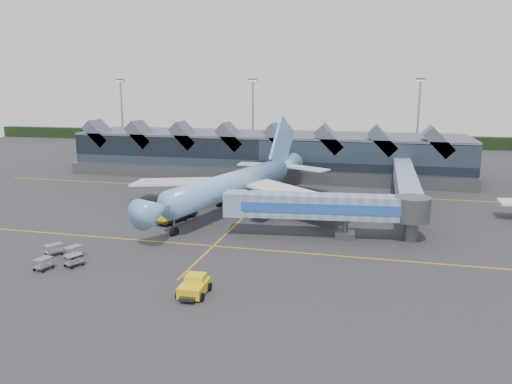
% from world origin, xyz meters
% --- Properties ---
extents(ground, '(260.00, 260.00, 0.00)m').
position_xyz_m(ground, '(0.00, 0.00, 0.00)').
color(ground, '#2A2A2D').
rests_on(ground, ground).
extents(taxi_stripes, '(120.00, 60.00, 0.01)m').
position_xyz_m(taxi_stripes, '(0.00, 10.00, 0.01)').
color(taxi_stripes, orange).
rests_on(taxi_stripes, ground).
extents(tree_line_far, '(260.00, 4.00, 4.00)m').
position_xyz_m(tree_line_far, '(0.00, 110.00, 2.00)').
color(tree_line_far, black).
rests_on(tree_line_far, ground).
extents(terminal, '(90.00, 22.25, 12.52)m').
position_xyz_m(terminal, '(-5.07, 47.35, 4.88)').
color(terminal, black).
rests_on(terminal, ground).
extents(light_masts, '(132.40, 42.56, 22.45)m').
position_xyz_m(light_masts, '(21.00, 62.80, 12.49)').
color(light_masts, '#9A9DA3').
rests_on(light_masts, ground).
extents(main_airliner, '(40.02, 46.89, 15.25)m').
position_xyz_m(main_airliner, '(-2.43, 12.12, 4.48)').
color(main_airliner, '#6FB3E2').
rests_on(main_airliner, ground).
extents(jet_bridge, '(27.72, 6.79, 6.18)m').
position_xyz_m(jet_bridge, '(15.20, -0.61, 4.25)').
color(jet_bridge, '#6786AC').
rests_on(jet_bridge, ground).
extents(fuel_truck, '(4.00, 8.92, 2.97)m').
position_xyz_m(fuel_truck, '(-9.46, 2.81, 1.67)').
color(fuel_truck, black).
rests_on(fuel_truck, ground).
extents(pushback_tug, '(2.90, 4.43, 1.91)m').
position_xyz_m(pushback_tug, '(3.12, -23.13, 0.86)').
color(pushback_tug, yellow).
rests_on(pushback_tug, ground).
extents(baggage_carts, '(6.74, 6.93, 1.39)m').
position_xyz_m(baggage_carts, '(-15.53, -18.02, 0.78)').
color(baggage_carts, gray).
rests_on(baggage_carts, ground).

